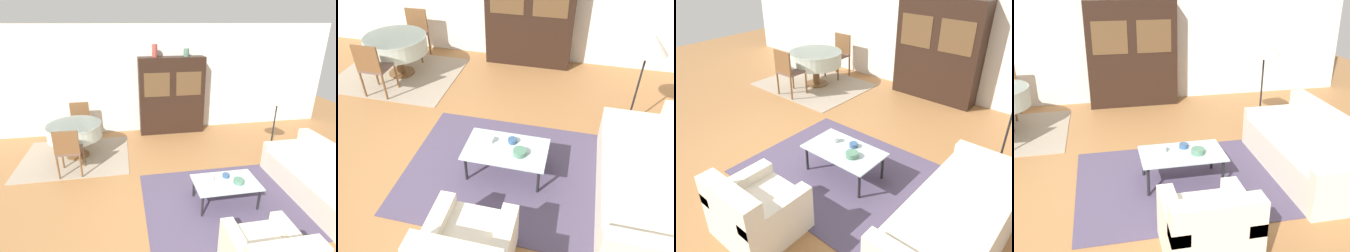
% 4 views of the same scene
% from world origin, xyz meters
% --- Properties ---
extents(ground_plane, '(14.00, 14.00, 0.00)m').
position_xyz_m(ground_plane, '(0.00, 0.00, 0.00)').
color(ground_plane, '#9E6B3D').
extents(wall_back, '(10.00, 0.06, 2.70)m').
position_xyz_m(wall_back, '(0.00, 3.63, 1.35)').
color(wall_back, silver).
rests_on(wall_back, ground_plane).
extents(area_rug, '(2.58, 2.05, 0.01)m').
position_xyz_m(area_rug, '(0.93, 0.27, 0.01)').
color(area_rug, '#4C425B').
rests_on(area_rug, ground_plane).
extents(dining_rug, '(2.23, 1.80, 0.01)m').
position_xyz_m(dining_rug, '(-1.67, 2.30, 0.01)').
color(dining_rug, gray).
rests_on(dining_rug, ground_plane).
extents(couch, '(0.92, 2.08, 0.78)m').
position_xyz_m(couch, '(2.58, 0.19, 0.28)').
color(couch, beige).
rests_on(couch, ground_plane).
extents(coffee_table, '(1.02, 0.61, 0.39)m').
position_xyz_m(coffee_table, '(0.93, 0.27, 0.36)').
color(coffee_table, black).
rests_on(coffee_table, area_rug).
extents(display_cabinet, '(1.64, 0.41, 1.95)m').
position_xyz_m(display_cabinet, '(0.64, 3.38, 0.97)').
color(display_cabinet, black).
rests_on(display_cabinet, ground_plane).
extents(dining_table, '(1.13, 1.13, 0.74)m').
position_xyz_m(dining_table, '(-1.64, 2.35, 0.59)').
color(dining_table, brown).
rests_on(dining_table, dining_rug).
extents(dining_chair_near, '(0.44, 0.44, 0.94)m').
position_xyz_m(dining_chair_near, '(-1.64, 1.57, 0.56)').
color(dining_chair_near, brown).
rests_on(dining_chair_near, dining_rug).
extents(dining_chair_far, '(0.44, 0.44, 0.94)m').
position_xyz_m(dining_chair_far, '(-1.64, 3.13, 0.56)').
color(dining_chair_far, brown).
rests_on(dining_chair_far, dining_rug).
extents(floor_lamp, '(0.51, 0.51, 1.50)m').
position_xyz_m(floor_lamp, '(2.50, 1.64, 1.32)').
color(floor_lamp, black).
rests_on(floor_lamp, ground_plane).
extents(cup, '(0.10, 0.10, 0.07)m').
position_xyz_m(cup, '(0.70, 0.34, 0.44)').
color(cup, white).
rests_on(cup, coffee_table).
extents(bowl, '(0.16, 0.16, 0.07)m').
position_xyz_m(bowl, '(1.11, 0.21, 0.43)').
color(bowl, '#4C7A60').
rests_on(bowl, coffee_table).
extents(bowl_small, '(0.11, 0.11, 0.05)m').
position_xyz_m(bowl_small, '(0.98, 0.40, 0.43)').
color(bowl_small, '#33517A').
rests_on(bowl_small, coffee_table).
extents(vase_tall, '(0.13, 0.13, 0.30)m').
position_xyz_m(vase_tall, '(0.23, 3.38, 2.09)').
color(vase_tall, '#9E4238').
rests_on(vase_tall, display_cabinet).
extents(vase_short, '(0.13, 0.13, 0.19)m').
position_xyz_m(vase_short, '(1.00, 3.38, 2.04)').
color(vase_short, '#4C7A60').
rests_on(vase_short, display_cabinet).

